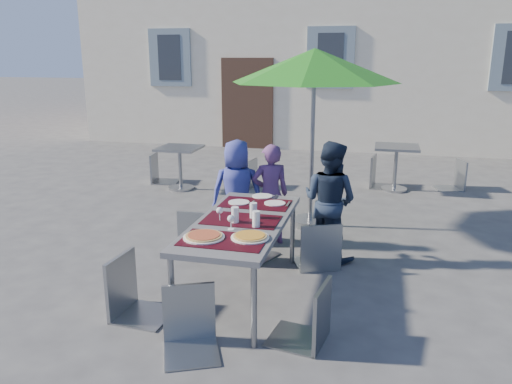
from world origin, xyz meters
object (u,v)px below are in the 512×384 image
(child_1, at_px, (270,194))
(chair_3, at_px, (130,250))
(child_2, at_px, (330,201))
(bg_chair_r_0, at_px, (247,156))
(dining_table, at_px, (241,226))
(cafe_table_0, at_px, (180,161))
(bg_chair_l_1, at_px, (381,152))
(child_0, at_px, (237,192))
(pizza_near_left, at_px, (204,236))
(chair_0, at_px, (200,204))
(bg_chair_l_0, at_px, (159,150))
(cafe_table_1, at_px, (396,160))
(chair_1, at_px, (248,208))
(chair_2, at_px, (320,217))
(chair_5, at_px, (188,283))
(patio_umbrella, at_px, (314,68))
(bg_chair_r_1, at_px, (457,157))
(chair_4, at_px, (311,277))
(pizza_near_right, at_px, (250,236))

(child_1, xyz_separation_m, chair_3, (-0.79, -2.04, -0.00))
(child_2, relative_size, bg_chair_r_0, 1.43)
(dining_table, relative_size, cafe_table_0, 2.50)
(bg_chair_l_1, bearing_deg, child_1, -112.17)
(child_0, height_order, child_2, child_2)
(pizza_near_left, xyz_separation_m, child_1, (0.14, 1.96, -0.15))
(child_2, relative_size, chair_0, 1.27)
(chair_3, bearing_deg, child_0, 78.75)
(bg_chair_l_0, bearing_deg, cafe_table_1, 5.87)
(chair_1, bearing_deg, chair_3, -114.69)
(child_1, bearing_deg, chair_2, 113.95)
(chair_3, bearing_deg, chair_2, 43.77)
(dining_table, relative_size, chair_2, 1.85)
(chair_5, bearing_deg, child_0, 97.03)
(pizza_near_left, bearing_deg, chair_1, 89.35)
(chair_1, height_order, cafe_table_1, chair_1)
(cafe_table_0, bearing_deg, chair_1, -54.71)
(chair_5, bearing_deg, bg_chair_r_0, 99.90)
(bg_chair_l_0, relative_size, bg_chair_r_0, 1.07)
(dining_table, relative_size, patio_umbrella, 0.80)
(chair_3, relative_size, bg_chair_l_0, 1.04)
(cafe_table_1, relative_size, bg_chair_r_1, 0.80)
(child_2, xyz_separation_m, chair_3, (-1.53, -1.74, -0.06))
(child_2, xyz_separation_m, bg_chair_l_0, (-3.36, 2.83, -0.08))
(chair_2, relative_size, bg_chair_r_0, 1.07)
(pizza_near_left, distance_m, child_0, 1.92)
(chair_2, xyz_separation_m, bg_chair_r_0, (-1.66, 3.22, -0.04))
(pizza_near_left, relative_size, chair_3, 0.34)
(child_2, height_order, chair_1, child_2)
(chair_4, distance_m, bg_chair_r_1, 5.69)
(pizza_near_left, bearing_deg, cafe_table_1, 71.20)
(dining_table, relative_size, child_2, 1.38)
(child_0, height_order, chair_1, child_0)
(dining_table, relative_size, pizza_near_right, 5.71)
(cafe_table_1, bearing_deg, chair_0, -121.71)
(child_1, relative_size, chair_3, 1.19)
(pizza_near_right, height_order, chair_3, chair_3)
(pizza_near_right, bearing_deg, child_2, 72.32)
(dining_table, distance_m, bg_chair_l_0, 4.76)
(patio_umbrella, height_order, bg_chair_l_0, patio_umbrella)
(child_0, xyz_separation_m, bg_chair_r_0, (-0.58, 2.65, -0.09))
(pizza_near_left, bearing_deg, pizza_near_right, 12.87)
(pizza_near_left, xyz_separation_m, chair_2, (0.81, 1.33, -0.18))
(child_1, distance_m, chair_3, 2.19)
(dining_table, relative_size, child_1, 1.50)
(pizza_near_left, height_order, pizza_near_right, same)
(child_2, height_order, bg_chair_r_0, child_2)
(patio_umbrella, bearing_deg, chair_0, -127.56)
(chair_3, distance_m, bg_chair_l_1, 5.56)
(chair_5, height_order, bg_chair_l_0, bg_chair_l_0)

